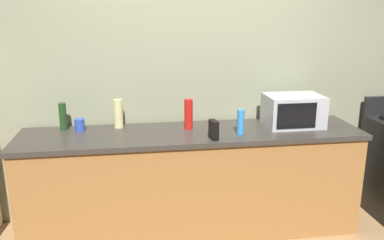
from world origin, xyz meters
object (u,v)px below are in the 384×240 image
bottle_hot_sauce (189,114)px  mug_blue (80,125)px  microwave (293,111)px  cordless_phone (214,130)px  bottle_wine (63,117)px  bottle_vinegar (118,114)px  bottle_spray_cleaner (241,122)px

bottle_hot_sauce → mug_blue: (-0.90, 0.06, -0.08)m
microwave → mug_blue: size_ratio=4.62×
cordless_phone → bottle_wine: bearing=151.7°
cordless_phone → bottle_vinegar: bearing=141.2°
microwave → bottle_spray_cleaner: size_ratio=2.32×
bottle_wine → bottle_hot_sauce: (1.04, -0.12, 0.01)m
bottle_wine → bottle_spray_cleaner: bottle_wine is taller
bottle_wine → microwave: bearing=-4.8°
cordless_phone → bottle_spray_cleaner: bearing=12.0°
bottle_wine → mug_blue: bottle_wine is taller
bottle_vinegar → bottle_wine: bearing=-179.4°
bottle_spray_cleaner → bottle_vinegar: bottle_vinegar is taller
mug_blue → cordless_phone: bearing=-19.3°
cordless_phone → bottle_spray_cleaner: 0.26m
bottle_vinegar → mug_blue: bottle_vinegar is taller
microwave → bottle_hot_sauce: size_ratio=1.88×
bottle_spray_cleaner → cordless_phone: bearing=-159.4°
bottle_wine → mug_blue: size_ratio=2.22×
bottle_vinegar → mug_blue: 0.33m
bottle_hot_sauce → bottle_spray_cleaner: bearing=-29.0°
bottle_vinegar → bottle_hot_sauce: bottle_hot_sauce is taller
bottle_spray_cleaner → bottle_hot_sauce: bottle_hot_sauce is taller
microwave → cordless_phone: bearing=-160.7°
bottle_hot_sauce → mug_blue: bearing=176.0°
bottle_vinegar → bottle_hot_sauce: (0.59, -0.12, 0.01)m
cordless_phone → bottle_wine: 1.27m
cordless_phone → bottle_wine: (-1.19, 0.43, 0.04)m
microwave → cordless_phone: size_ratio=3.20×
bottle_wine → bottle_vinegar: (0.45, 0.00, 0.01)m
cordless_phone → bottle_hot_sauce: (-0.15, 0.31, 0.05)m
bottle_wine → bottle_spray_cleaner: 1.47m
bottle_hot_sauce → mug_blue: size_ratio=2.46×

